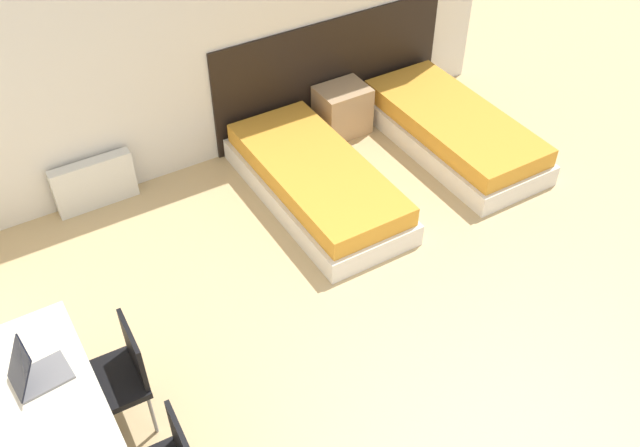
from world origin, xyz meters
The scene contains 9 objects.
wall_back centered at (0.00, 4.25, 1.35)m, with size 6.14×0.05×2.70m.
headboard_panel centered at (1.26, 4.21, 0.57)m, with size 2.60×0.03×1.14m.
bed_near_window centered at (0.47, 3.17, 0.19)m, with size 0.91×2.02×0.40m.
bed_near_door centered at (2.06, 3.17, 0.19)m, with size 0.91×2.02×0.40m.
nightstand centered at (1.26, 3.97, 0.25)m, with size 0.51×0.40×0.50m.
radiator centered at (-1.28, 4.13, 0.24)m, with size 0.73×0.12×0.48m.
desk centered at (-2.26, 1.43, 0.59)m, with size 0.62×1.83×0.77m.
chair_near_laptop centered at (-1.83, 1.82, 0.48)m, with size 0.46×0.46×0.84m.
laptop centered at (-2.26, 1.79, 0.83)m, with size 0.34×0.27×0.31m.
Camera 1 is at (-2.12, -1.20, 4.24)m, focal length 40.00 mm.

